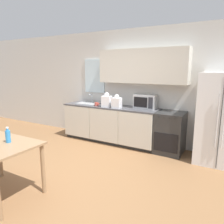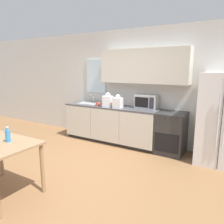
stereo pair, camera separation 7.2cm
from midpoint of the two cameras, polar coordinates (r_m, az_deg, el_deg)
name	(u,v)px [view 1 (the left image)]	position (r m, az deg, el deg)	size (l,w,h in m)	color
ground_plane	(75,175)	(3.96, -10.21, -15.79)	(12.00, 12.00, 0.00)	olive
wall_back	(132,83)	(5.30, 4.83, 7.64)	(12.00, 0.38, 2.70)	silver
kitchen_counter	(110,124)	(5.39, -0.88, -3.03)	(2.40, 0.65, 0.90)	#333333
oven_range	(170,133)	(4.84, 14.51, -5.24)	(0.57, 0.64, 0.88)	#2D2D2D
refrigerator	(222,119)	(4.55, 26.35, -1.67)	(0.84, 0.75, 1.72)	white
kitchen_sink	(89,103)	(5.66, -6.48, 2.34)	(0.56, 0.41, 0.24)	#B7BABC
microwave	(145,101)	(5.02, 8.32, 2.74)	(0.49, 0.31, 0.31)	#B7BABC
coffee_mug	(97,104)	(5.31, -4.43, 2.09)	(0.12, 0.09, 0.09)	#BF4C3F
grocery_bag_0	(107,101)	(5.13, -1.80, 3.00)	(0.23, 0.20, 0.34)	white
grocery_bag_1	(117,102)	(4.98, 0.82, 2.61)	(0.20, 0.17, 0.32)	white
drink_bottle	(8,136)	(3.40, -26.08, -5.66)	(0.07, 0.07, 0.22)	#338CD8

